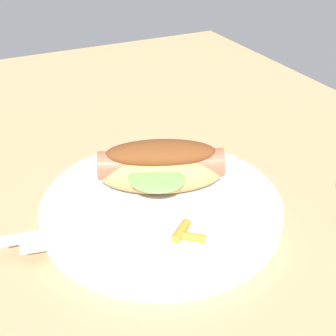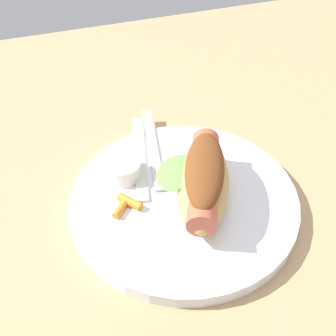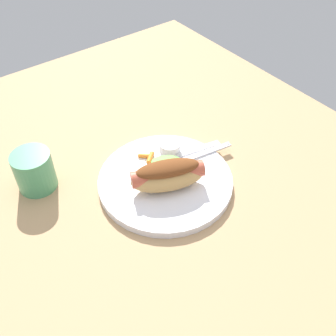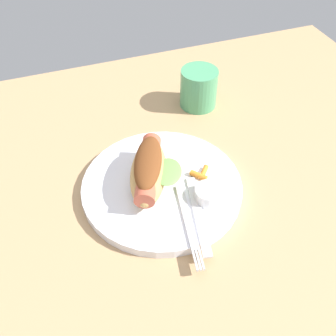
# 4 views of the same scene
# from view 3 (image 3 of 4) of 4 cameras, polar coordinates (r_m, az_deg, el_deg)

# --- Properties ---
(ground_plane) EXTENTS (1.20, 0.90, 0.02)m
(ground_plane) POSITION_cam_3_polar(r_m,az_deg,el_deg) (0.79, 1.69, -2.88)
(ground_plane) COLOR tan
(plate) EXTENTS (0.26, 0.26, 0.02)m
(plate) POSITION_cam_3_polar(r_m,az_deg,el_deg) (0.78, -0.38, -1.90)
(plate) COLOR white
(plate) RESTS_ON ground_plane
(hot_dog) EXTENTS (0.12, 0.15, 0.06)m
(hot_dog) POSITION_cam_3_polar(r_m,az_deg,el_deg) (0.74, 0.03, -1.02)
(hot_dog) COLOR tan
(hot_dog) RESTS_ON plate
(sauce_ramekin) EXTENTS (0.04, 0.04, 0.02)m
(sauce_ramekin) POSITION_cam_3_polar(r_m,az_deg,el_deg) (0.82, 0.27, 3.04)
(sauce_ramekin) COLOR white
(sauce_ramekin) RESTS_ON plate
(fork) EXTENTS (0.04, 0.16, 0.00)m
(fork) POSITION_cam_3_polar(r_m,az_deg,el_deg) (0.82, 4.17, 1.78)
(fork) COLOR silver
(fork) RESTS_ON plate
(knife) EXTENTS (0.05, 0.15, 0.00)m
(knife) POSITION_cam_3_polar(r_m,az_deg,el_deg) (0.83, 2.79, 2.25)
(knife) COLOR silver
(knife) RESTS_ON plate
(carrot_garnish) EXTENTS (0.04, 0.03, 0.01)m
(carrot_garnish) POSITION_cam_3_polar(r_m,az_deg,el_deg) (0.81, -2.89, 1.60)
(carrot_garnish) COLOR orange
(carrot_garnish) RESTS_ON plate
(drinking_cup) EXTENTS (0.07, 0.07, 0.08)m
(drinking_cup) POSITION_cam_3_polar(r_m,az_deg,el_deg) (0.80, -18.64, -0.39)
(drinking_cup) COLOR #4C9E6B
(drinking_cup) RESTS_ON ground_plane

